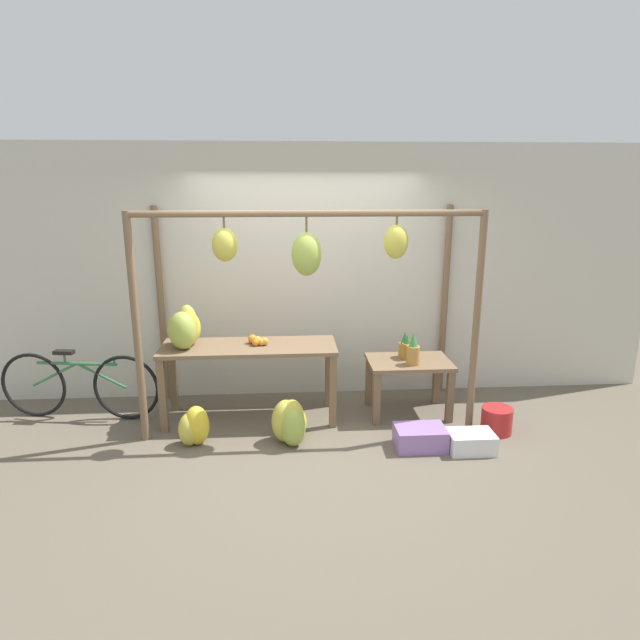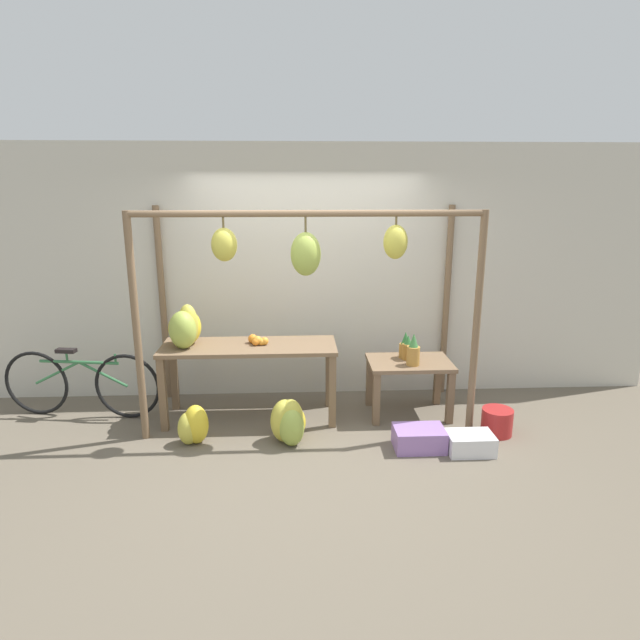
# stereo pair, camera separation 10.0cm
# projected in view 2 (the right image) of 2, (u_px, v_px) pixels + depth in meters

# --- Properties ---
(ground_plane) EXTENTS (20.00, 20.00, 0.00)m
(ground_plane) POSITION_uv_depth(u_px,v_px,m) (311.00, 446.00, 4.98)
(ground_plane) COLOR #665B4C
(shop_wall_back) EXTENTS (8.00, 0.08, 2.80)m
(shop_wall_back) POSITION_uv_depth(u_px,v_px,m) (306.00, 273.00, 5.95)
(shop_wall_back) COLOR beige
(shop_wall_back) RESTS_ON ground_plane
(stall_awning) EXTENTS (3.23, 1.18, 2.15)m
(stall_awning) POSITION_uv_depth(u_px,v_px,m) (307.00, 273.00, 5.03)
(stall_awning) COLOR brown
(stall_awning) RESTS_ON ground_plane
(display_table_main) EXTENTS (1.76, 0.62, 0.79)m
(display_table_main) POSITION_uv_depth(u_px,v_px,m) (249.00, 356.00, 5.43)
(display_table_main) COLOR brown
(display_table_main) RESTS_ON ground_plane
(display_table_side) EXTENTS (0.85, 0.59, 0.59)m
(display_table_side) POSITION_uv_depth(u_px,v_px,m) (409.00, 372.00, 5.57)
(display_table_side) COLOR brown
(display_table_side) RESTS_ON ground_plane
(banana_pile_on_table) EXTENTS (0.40, 0.53, 0.42)m
(banana_pile_on_table) POSITION_uv_depth(u_px,v_px,m) (184.00, 328.00, 5.32)
(banana_pile_on_table) COLOR gold
(banana_pile_on_table) RESTS_ON display_table_main
(orange_pile) EXTENTS (0.21, 0.20, 0.09)m
(orange_pile) POSITION_uv_depth(u_px,v_px,m) (257.00, 340.00, 5.40)
(orange_pile) COLOR orange
(orange_pile) RESTS_ON display_table_main
(pineapple_cluster) EXTENTS (0.16, 0.36, 0.33)m
(pineapple_cluster) POSITION_uv_depth(u_px,v_px,m) (409.00, 349.00, 5.50)
(pineapple_cluster) COLOR #A3702D
(pineapple_cluster) RESTS_ON display_table_side
(banana_pile_ground_left) EXTENTS (0.32, 0.26, 0.38)m
(banana_pile_ground_left) POSITION_uv_depth(u_px,v_px,m) (193.00, 426.00, 4.99)
(banana_pile_ground_left) COLOR yellow
(banana_pile_ground_left) RESTS_ON ground_plane
(banana_pile_ground_right) EXTENTS (0.43, 0.51, 0.43)m
(banana_pile_ground_right) POSITION_uv_depth(u_px,v_px,m) (290.00, 422.00, 5.03)
(banana_pile_ground_right) COLOR gold
(banana_pile_ground_right) RESTS_ON ground_plane
(fruit_crate_white) EXTENTS (0.46, 0.32, 0.20)m
(fruit_crate_white) POSITION_uv_depth(u_px,v_px,m) (419.00, 438.00, 4.92)
(fruit_crate_white) COLOR #9970B7
(fruit_crate_white) RESTS_ON ground_plane
(blue_bucket) EXTENTS (0.30, 0.30, 0.26)m
(blue_bucket) POSITION_uv_depth(u_px,v_px,m) (497.00, 422.00, 5.20)
(blue_bucket) COLOR #AD2323
(blue_bucket) RESTS_ON ground_plane
(parked_bicycle) EXTENTS (1.67, 0.27, 0.74)m
(parked_bicycle) POSITION_uv_depth(u_px,v_px,m) (81.00, 383.00, 5.54)
(parked_bicycle) COLOR black
(parked_bicycle) RESTS_ON ground_plane
(fruit_crate_purple) EXTENTS (0.41, 0.28, 0.18)m
(fruit_crate_purple) POSITION_uv_depth(u_px,v_px,m) (470.00, 443.00, 4.85)
(fruit_crate_purple) COLOR silver
(fruit_crate_purple) RESTS_ON ground_plane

